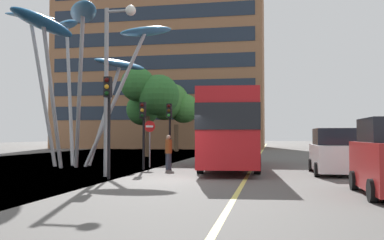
% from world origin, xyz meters
% --- Properties ---
extents(ground, '(120.00, 240.00, 0.10)m').
position_xyz_m(ground, '(-0.63, 0.00, -0.05)').
color(ground, '#54514F').
extents(red_bus, '(3.47, 11.61, 3.88)m').
position_xyz_m(red_bus, '(1.81, 6.28, 2.12)').
color(red_bus, red).
rests_on(red_bus, ground).
extents(leaf_sculpture, '(9.45, 9.83, 9.15)m').
position_xyz_m(leaf_sculpture, '(-6.37, 6.18, 6.89)').
color(leaf_sculpture, '#9EA0A5').
rests_on(leaf_sculpture, ground).
extents(traffic_light_kerb_near, '(0.28, 0.42, 4.00)m').
position_xyz_m(traffic_light_kerb_near, '(-2.33, -0.02, 2.88)').
color(traffic_light_kerb_near, black).
rests_on(traffic_light_kerb_near, ground).
extents(traffic_light_kerb_far, '(0.28, 0.42, 3.35)m').
position_xyz_m(traffic_light_kerb_far, '(-2.32, 4.60, 2.44)').
color(traffic_light_kerb_far, black).
rests_on(traffic_light_kerb_far, ground).
extents(traffic_light_island_mid, '(0.28, 0.42, 3.50)m').
position_xyz_m(traffic_light_island_mid, '(-1.71, 7.64, 2.54)').
color(traffic_light_island_mid, black).
rests_on(traffic_light_island_mid, ground).
extents(car_parked_mid, '(1.96, 4.37, 2.01)m').
position_xyz_m(car_parked_mid, '(6.65, 3.86, 0.95)').
color(car_parked_mid, silver).
rests_on(car_parked_mid, ground).
extents(street_lamp, '(1.36, 0.44, 7.15)m').
position_xyz_m(street_lamp, '(-2.57, 1.10, 4.57)').
color(street_lamp, gray).
rests_on(street_lamp, ground).
extents(tree_pavement_near, '(4.94, 4.99, 7.10)m').
position_xyz_m(tree_pavement_near, '(-5.75, 17.27, 4.83)').
color(tree_pavement_near, brown).
rests_on(tree_pavement_near, ground).
extents(tree_pavement_far, '(5.47, 5.53, 7.48)m').
position_xyz_m(tree_pavement_far, '(-6.71, 29.49, 5.37)').
color(tree_pavement_far, brown).
rests_on(tree_pavement_far, ground).
extents(pedestrian, '(0.34, 0.34, 1.73)m').
position_xyz_m(pedestrian, '(-1.11, 4.97, 0.87)').
color(pedestrian, '#2D3342').
rests_on(pedestrian, ground).
extents(no_entry_sign, '(0.60, 0.12, 2.49)m').
position_xyz_m(no_entry_sign, '(-2.45, 6.22, 1.66)').
color(no_entry_sign, gray).
rests_on(no_entry_sign, ground).
extents(backdrop_building, '(27.76, 15.23, 22.04)m').
position_xyz_m(backdrop_building, '(-10.93, 43.31, 11.02)').
color(backdrop_building, '#8E6042').
rests_on(backdrop_building, ground).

